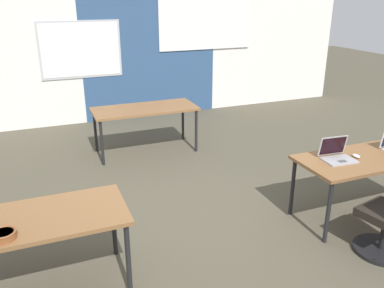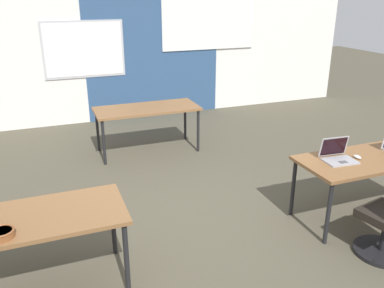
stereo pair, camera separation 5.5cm
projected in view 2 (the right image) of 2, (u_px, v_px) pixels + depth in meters
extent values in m
plane|color=#4C4738|center=(199.00, 218.00, 4.52)|extent=(24.00, 24.00, 0.00)
cube|color=silver|center=(119.00, 47.00, 7.68)|extent=(10.00, 0.20, 2.80)
cube|color=#2D4C75|center=(154.00, 46.00, 7.82)|extent=(2.69, 0.01, 2.80)
cube|color=#B7B7BC|center=(84.00, 50.00, 7.36)|extent=(1.48, 0.02, 1.04)
cube|color=white|center=(84.00, 50.00, 7.36)|extent=(1.40, 0.02, 0.96)
cube|color=white|center=(209.00, 15.00, 7.99)|extent=(2.00, 0.02, 1.36)
cube|color=brown|center=(23.00, 220.00, 3.16)|extent=(1.60, 0.70, 0.04)
cylinder|color=black|center=(127.00, 259.00, 3.27)|extent=(0.04, 0.04, 0.68)
cylinder|color=black|center=(113.00, 222.00, 3.79)|extent=(0.04, 0.04, 0.68)
cube|color=brown|center=(370.00, 159.00, 4.33)|extent=(1.60, 0.70, 0.04)
cylinder|color=black|center=(328.00, 214.00, 3.95)|extent=(0.04, 0.04, 0.68)
cylinder|color=black|center=(293.00, 188.00, 4.47)|extent=(0.04, 0.04, 0.68)
cube|color=brown|center=(147.00, 109.00, 6.19)|extent=(1.60, 0.70, 0.04)
cylinder|color=black|center=(104.00, 143.00, 5.81)|extent=(0.04, 0.04, 0.68)
cylinder|color=black|center=(198.00, 131.00, 6.30)|extent=(0.04, 0.04, 0.68)
cylinder|color=black|center=(98.00, 130.00, 6.33)|extent=(0.04, 0.04, 0.68)
cylinder|color=black|center=(185.00, 120.00, 6.82)|extent=(0.04, 0.04, 0.68)
cube|color=#9E9EA3|center=(340.00, 161.00, 4.20)|extent=(0.35, 0.26, 0.02)
cube|color=#4C4C4F|center=(343.00, 162.00, 4.15)|extent=(0.09, 0.07, 0.00)
cube|color=#9E9EA3|center=(334.00, 146.00, 4.28)|extent=(0.33, 0.07, 0.22)
cube|color=black|center=(334.00, 146.00, 4.27)|extent=(0.30, 0.06, 0.19)
ellipsoid|color=silver|center=(357.00, 157.00, 4.29)|extent=(0.06, 0.10, 0.03)
cylinder|color=black|center=(381.00, 251.00, 3.90)|extent=(0.52, 0.52, 0.04)
cylinder|color=black|center=(384.00, 235.00, 3.84)|extent=(0.06, 0.06, 0.34)
sphere|color=black|center=(360.00, 239.00, 4.09)|extent=(0.04, 0.04, 0.04)
sphere|color=black|center=(373.00, 263.00, 3.73)|extent=(0.04, 0.04, 0.04)
cylinder|color=brown|center=(2.00, 234.00, 2.90)|extent=(0.17, 0.17, 0.05)
torus|color=brown|center=(2.00, 231.00, 2.89)|extent=(0.18, 0.18, 0.02)
cylinder|color=#B26628|center=(2.00, 231.00, 2.89)|extent=(0.14, 0.14, 0.01)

